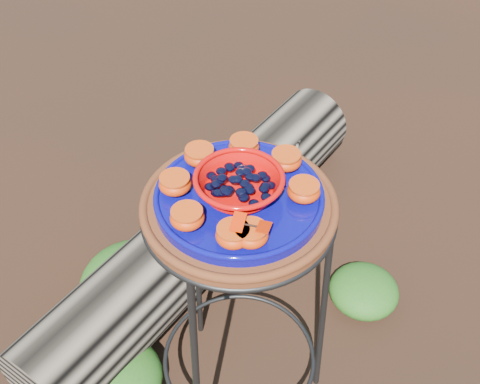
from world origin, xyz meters
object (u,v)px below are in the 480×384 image
cobalt_plate (239,198)px  driftwood_log (205,227)px  red_bowl (239,185)px  plant_stand (239,313)px  terracotta_saucer (239,208)px

cobalt_plate → driftwood_log: 0.79m
cobalt_plate → red_bowl: bearing=0.0°
plant_stand → driftwood_log: bearing=70.3°
plant_stand → red_bowl: bearing=0.0°
driftwood_log → cobalt_plate: bearing=-109.7°
red_bowl → driftwood_log: 0.81m
plant_stand → red_bowl: 0.43m
cobalt_plate → terracotta_saucer: bearing=0.0°
red_bowl → driftwood_log: (0.17, 0.47, -0.64)m
cobalt_plate → red_bowl: size_ratio=2.00×
terracotta_saucer → driftwood_log: size_ratio=0.27×
plant_stand → red_bowl: size_ratio=4.14×
cobalt_plate → red_bowl: 0.03m
cobalt_plate → driftwood_log: cobalt_plate is taller
red_bowl → driftwood_log: red_bowl is taller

